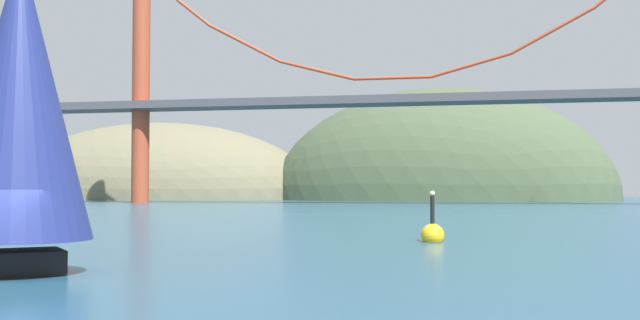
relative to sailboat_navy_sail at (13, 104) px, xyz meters
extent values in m
ellipsoid|color=#425138|center=(5.69, 132.81, -5.04)|extent=(68.07, 44.00, 44.29)
ellipsoid|color=#6B664C|center=(-54.31, 132.81, -5.04)|extent=(70.66, 44.00, 32.49)
cylinder|color=#A34228|center=(-39.56, 92.81, 13.52)|extent=(2.80, 2.80, 37.12)
cube|color=#47474C|center=(0.69, 92.81, 10.35)|extent=(116.48, 6.00, 1.20)
cylinder|color=#A34228|center=(-22.31, 92.81, 19.85)|extent=(11.73, 0.50, 6.56)
cylinder|color=#A34228|center=(-10.81, 92.81, 15.26)|extent=(11.63, 0.50, 3.54)
cylinder|color=#A34228|center=(0.69, 92.81, 13.73)|extent=(11.50, 0.50, 0.50)
cylinder|color=#A34228|center=(12.18, 92.81, 15.26)|extent=(11.63, 0.50, 3.54)
cylinder|color=#A34228|center=(23.68, 92.81, 19.85)|extent=(11.73, 0.50, 6.56)
cone|color=navy|center=(0.12, 0.10, 0.33)|extent=(6.13, 6.13, 8.71)
sphere|color=gold|center=(11.28, 16.09, -4.73)|extent=(1.10, 1.10, 1.10)
cylinder|color=black|center=(11.28, 16.09, -3.69)|extent=(0.20, 0.20, 1.60)
sphere|color=#F2EA99|center=(11.28, 16.09, -2.77)|extent=(0.24, 0.24, 0.24)
camera|label=1|loc=(13.52, -20.10, -2.45)|focal=42.89mm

